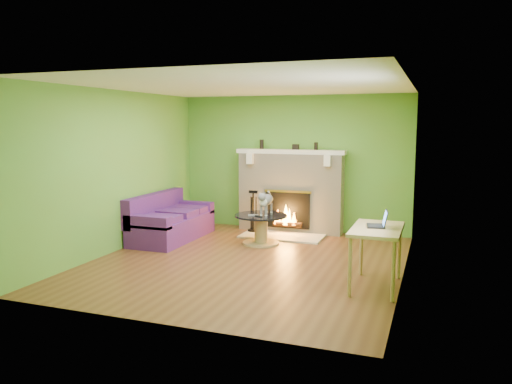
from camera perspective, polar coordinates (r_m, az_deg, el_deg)
floor at (r=7.57m, az=-1.02°, el=-7.99°), size 5.00×5.00×0.00m
ceiling at (r=7.31m, az=-1.07°, el=12.03°), size 5.00×5.00×0.00m
wall_back at (r=9.69m, az=4.29°, el=3.27°), size 5.00×0.00×5.00m
wall_front at (r=5.09m, az=-11.21°, el=-0.92°), size 5.00×0.00×5.00m
wall_left at (r=8.40m, az=-15.53°, el=2.32°), size 0.00×5.00×5.00m
wall_right at (r=6.85m, az=16.80°, el=1.10°), size 0.00×5.00×5.00m
window_frame at (r=5.93m, az=16.28°, el=2.56°), size 0.00×1.20×1.20m
window_pane at (r=5.94m, az=16.21°, el=2.57°), size 0.00×1.06×1.06m
fireplace at (r=9.57m, az=3.95°, el=0.04°), size 2.10×0.46×1.58m
hearth at (r=9.22m, az=3.02°, el=-5.03°), size 1.50×0.75×0.03m
mantel at (r=9.48m, az=3.96°, el=4.63°), size 2.10×0.28×0.08m
sofa at (r=9.12m, az=-9.84°, el=-3.35°), size 0.86×1.82×0.82m
coffee_table at (r=8.61m, az=0.57°, el=-4.03°), size 0.90×0.90×0.51m
desk at (r=6.45m, az=13.63°, el=-4.79°), size 0.61×1.04×0.77m
cat at (r=8.56m, az=1.19°, el=-1.21°), size 0.28×0.68×0.42m
remote_silver at (r=8.49m, az=-0.33°, el=-2.65°), size 0.17×0.10×0.02m
remote_black at (r=8.40m, az=0.29°, el=-2.78°), size 0.16×0.12×0.02m
laptop at (r=6.46m, az=13.56°, el=-2.93°), size 0.30×0.33×0.22m
fire_tools at (r=9.48m, az=-0.32°, el=-2.16°), size 0.21×0.21×0.79m
mantel_vase_left at (r=9.68m, az=0.66°, el=5.48°), size 0.08×0.08×0.18m
mantel_vase_right at (r=9.38m, az=6.87°, el=5.23°), size 0.07×0.07×0.14m
mantel_box at (r=9.48m, az=4.56°, el=5.16°), size 0.12×0.08×0.10m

